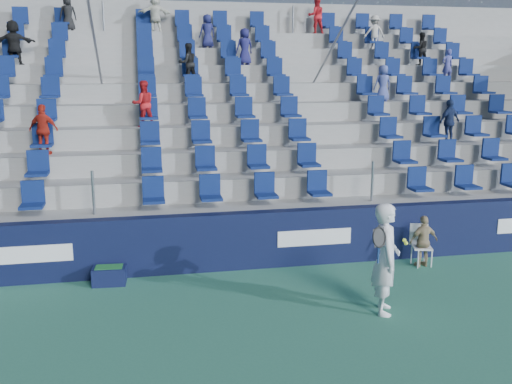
# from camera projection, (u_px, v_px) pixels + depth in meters

# --- Properties ---
(ground) EXTENTS (70.00, 70.00, 0.00)m
(ground) POSITION_uv_depth(u_px,v_px,m) (278.00, 335.00, 9.00)
(ground) COLOR #307057
(ground) RESTS_ON ground
(sponsor_wall) EXTENTS (24.00, 0.32, 1.20)m
(sponsor_wall) POSITION_uv_depth(u_px,v_px,m) (243.00, 240.00, 11.88)
(sponsor_wall) COLOR black
(sponsor_wall) RESTS_ON ground
(grandstand) EXTENTS (24.00, 8.17, 6.63)m
(grandstand) POSITION_uv_depth(u_px,v_px,m) (212.00, 138.00, 16.44)
(grandstand) COLOR gray
(grandstand) RESTS_ON ground
(tennis_player) EXTENTS (0.73, 0.81, 1.92)m
(tennis_player) POSITION_uv_depth(u_px,v_px,m) (386.00, 259.00, 9.63)
(tennis_player) COLOR silver
(tennis_player) RESTS_ON ground
(line_judge_chair) EXTENTS (0.47, 0.48, 0.87)m
(line_judge_chair) POSITION_uv_depth(u_px,v_px,m) (420.00, 242.00, 12.14)
(line_judge_chair) COLOR white
(line_judge_chair) RESTS_ON ground
(line_judge) EXTENTS (0.67, 0.32, 1.10)m
(line_judge) POSITION_uv_depth(u_px,v_px,m) (424.00, 241.00, 11.99)
(line_judge) COLOR tan
(line_judge) RESTS_ON ground
(ball_bin) EXTENTS (0.66, 0.45, 0.36)m
(ball_bin) POSITION_uv_depth(u_px,v_px,m) (109.00, 274.00, 11.07)
(ball_bin) COLOR #0E1436
(ball_bin) RESTS_ON ground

